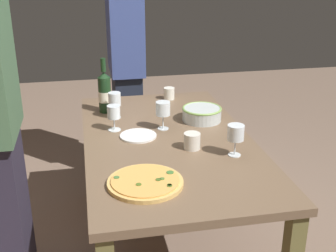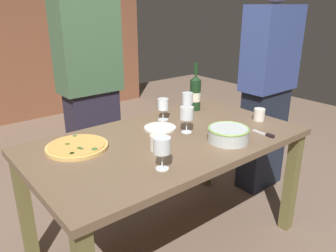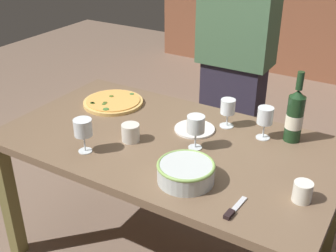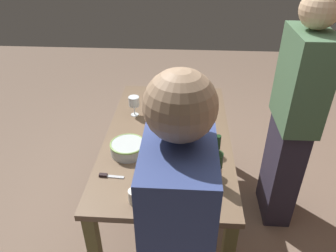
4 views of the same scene
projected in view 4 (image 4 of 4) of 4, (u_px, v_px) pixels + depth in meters
name	position (u px, v px, depth m)	size (l,w,h in m)	color
ground_plane	(168.00, 207.00, 2.77)	(8.00, 8.00, 0.00)	#7F6655
dining_table	(168.00, 145.00, 2.41)	(1.60, 0.90, 0.75)	brown
pizza	(194.00, 103.00, 2.75)	(0.33, 0.33, 0.03)	#E1B261
serving_bowl	(128.00, 147.00, 2.15)	(0.24, 0.24, 0.08)	silver
wine_bottle	(215.00, 167.00, 1.85)	(0.08, 0.08, 0.34)	#1A381C
wine_glass_near_pizza	(167.00, 133.00, 2.18)	(0.08, 0.08, 0.16)	white
wine_glass_by_bottle	(205.00, 155.00, 1.97)	(0.08, 0.08, 0.16)	white
wine_glass_far_left	(208.00, 138.00, 2.14)	(0.07, 0.07, 0.15)	white
wine_glass_far_right	(134.00, 102.00, 2.54)	(0.08, 0.08, 0.16)	white
cup_amber	(135.00, 196.00, 1.78)	(0.07, 0.07, 0.08)	white
cup_ceramic	(157.00, 119.00, 2.47)	(0.09, 0.09, 0.08)	silver
side_plate	(189.00, 140.00, 2.30)	(0.20, 0.20, 0.01)	white
pizza_knife	(108.00, 176.00, 1.97)	(0.03, 0.16, 0.02)	silver
person_guest_left	(293.00, 119.00, 2.27)	(0.45, 0.24, 1.76)	#2C2738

